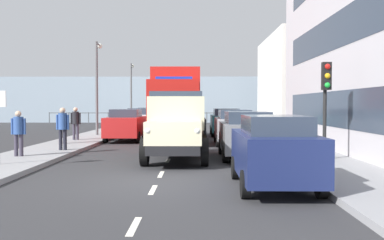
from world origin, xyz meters
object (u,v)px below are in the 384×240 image
Objects in this scene: truck_vintage_cream at (177,127)px; car_grey_kerbside_1 at (246,134)px; lorry_cargo_red at (177,103)px; car_silver_kerbside_2 at (234,126)px; car_white_oppositeside_1 at (141,120)px; pedestrian_with_bag at (63,125)px; pedestrian_near_railing at (18,130)px; lamp_post_far at (131,88)px; lamp_post_promenade at (97,78)px; car_teal_kerbside_3 at (226,122)px; pedestrian_couple_a at (76,121)px; car_red_oppositeside_0 at (126,125)px; car_navy_kerbside_near at (274,150)px; traffic_light_near at (326,89)px; car_black_oppositeside_2 at (149,118)px; pedestrian_by_lamp at (62,123)px.

truck_vintage_cream reaches higher than car_grey_kerbside_1.
car_silver_kerbside_2 is (-2.91, 2.22, -1.18)m from lorry_cargo_red.
pedestrian_with_bag is at bearing 82.84° from car_white_oppositeside_1.
pedestrian_near_railing is at bearing 80.24° from car_white_oppositeside_1.
car_silver_kerbside_2 is at bearing 113.57° from lamp_post_far.
pedestrian_near_railing is 0.29× the size of lamp_post_promenade.
car_teal_kerbside_3 is 2.37× the size of pedestrian_couple_a.
car_silver_kerbside_2 is 6.01m from car_red_oppositeside_0.
traffic_light_near is (-2.40, -3.98, 1.58)m from car_navy_kerbside_near.
car_teal_kerbside_3 is at bearing -148.70° from pedestrian_couple_a.
lorry_cargo_red is 16.35m from lamp_post_far.
pedestrian_near_railing is 0.50× the size of traffic_light_near.
lamp_post_far is at bearing -71.49° from car_grey_kerbside_1.
car_white_oppositeside_1 is at bearing -21.42° from car_teal_kerbside_3.
pedestrian_with_bag is (-0.92, -2.07, 0.06)m from pedestrian_near_railing.
lorry_cargo_red is 1.96× the size of car_white_oppositeside_1.
car_navy_kerbside_near is at bearing 116.29° from lamp_post_promenade.
car_black_oppositeside_2 is 0.71× the size of lamp_post_far.
pedestrian_by_lamp is at bearing -27.58° from car_grey_kerbside_1.
car_grey_kerbside_1 is at bearing 141.78° from pedestrian_couple_a.
pedestrian_with_bag is 9.22m from lamp_post_promenade.
car_navy_kerbside_near and car_silver_kerbside_2 have the same top height.
lorry_cargo_red is 1.48× the size of lamp_post_far.
truck_vintage_cream is 3.37× the size of pedestrian_couple_a.
truck_vintage_cream is 3.32× the size of pedestrian_with_bag.
lamp_post_far is at bearing -82.45° from car_red_oppositeside_0.
lorry_cargo_red reaches higher than pedestrian_near_railing.
car_navy_kerbside_near is 0.95× the size of car_red_oppositeside_0.
lorry_cargo_red is at bearing -147.07° from pedestrian_by_lamp.
lorry_cargo_red is 2.01× the size of car_grey_kerbside_1.
lamp_post_promenade reaches higher than car_navy_kerbside_near.
car_white_oppositeside_1 is at bearing 102.23° from lamp_post_far.
truck_vintage_cream is 19.77m from car_black_oppositeside_2.
pedestrian_near_railing is (8.11, 0.72, 0.19)m from car_grey_kerbside_1.
lamp_post_promenade is at bearing -92.55° from pedestrian_by_lamp.
car_black_oppositeside_2 is at bearing 115.46° from lamp_post_far.
pedestrian_by_lamp reaches higher than car_silver_kerbside_2.
car_black_oppositeside_2 is 12.63m from pedestrian_couple_a.
lamp_post_far is (-0.36, -18.92, 2.41)m from pedestrian_by_lamp.
car_teal_kerbside_3 is 10.75m from pedestrian_by_lamp.
lamp_post_promenade reaches higher than car_grey_kerbside_1.
truck_vintage_cream is 1.01× the size of lamp_post_promenade.
pedestrian_by_lamp is at bearing 87.45° from lamp_post_promenade.
pedestrian_couple_a is (8.09, 4.92, 0.24)m from car_teal_kerbside_3.
car_black_oppositeside_2 is at bearing -95.01° from pedestrian_with_bag.
car_red_oppositeside_0 is 11.37m from car_black_oppositeside_2.
car_grey_kerbside_1 is 3.32m from traffic_light_near.
lamp_post_promenade reaches higher than car_black_oppositeside_2.
car_teal_kerbside_3 is 14.50m from pedestrian_near_railing.
car_teal_kerbside_3 is at bearing -125.86° from pedestrian_with_bag.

